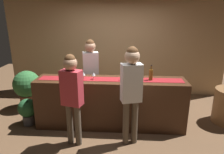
# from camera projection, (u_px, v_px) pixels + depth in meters

# --- Properties ---
(ground_plane) EXTENTS (10.00, 10.00, 0.00)m
(ground_plane) POSITION_uv_depth(u_px,v_px,m) (111.00, 125.00, 4.40)
(ground_plane) COLOR brown
(back_wall) EXTENTS (6.00, 0.12, 2.90)m
(back_wall) POSITION_uv_depth(u_px,v_px,m) (115.00, 43.00, 5.77)
(back_wall) COLOR tan
(back_wall) RESTS_ON ground
(bar_counter) EXTENTS (2.96, 0.60, 1.00)m
(bar_counter) POSITION_uv_depth(u_px,v_px,m) (110.00, 103.00, 4.25)
(bar_counter) COLOR #3D2314
(bar_counter) RESTS_ON ground
(counter_runner_cloth) EXTENTS (2.81, 0.28, 0.01)m
(counter_runner_cloth) POSITION_uv_depth(u_px,v_px,m) (110.00, 79.00, 4.10)
(counter_runner_cloth) COLOR maroon
(counter_runner_cloth) RESTS_ON bar_counter
(wine_bottle_clear) EXTENTS (0.07, 0.07, 0.30)m
(wine_bottle_clear) POSITION_uv_depth(u_px,v_px,m) (126.00, 74.00, 4.04)
(wine_bottle_clear) COLOR #B2C6C1
(wine_bottle_clear) RESTS_ON bar_counter
(wine_bottle_amber) EXTENTS (0.07, 0.07, 0.30)m
(wine_bottle_amber) POSITION_uv_depth(u_px,v_px,m) (151.00, 75.00, 4.02)
(wine_bottle_amber) COLOR brown
(wine_bottle_amber) RESTS_ON bar_counter
(wine_glass_near_customer) EXTENTS (0.07, 0.07, 0.14)m
(wine_glass_near_customer) POSITION_uv_depth(u_px,v_px,m) (84.00, 74.00, 4.09)
(wine_glass_near_customer) COLOR silver
(wine_glass_near_customer) RESTS_ON bar_counter
(wine_glass_mid_counter) EXTENTS (0.07, 0.07, 0.14)m
(wine_glass_mid_counter) POSITION_uv_depth(u_px,v_px,m) (94.00, 74.00, 4.07)
(wine_glass_mid_counter) COLOR silver
(wine_glass_mid_counter) RESTS_ON bar_counter
(wine_glass_far_end) EXTENTS (0.07, 0.07, 0.14)m
(wine_glass_far_end) POSITION_uv_depth(u_px,v_px,m) (73.00, 75.00, 4.04)
(wine_glass_far_end) COLOR silver
(wine_glass_far_end) RESTS_ON bar_counter
(bartender) EXTENTS (0.37, 0.27, 1.71)m
(bartender) POSITION_uv_depth(u_px,v_px,m) (91.00, 69.00, 4.67)
(bartender) COLOR #26262B
(bartender) RESTS_ON ground
(customer_sipping) EXTENTS (0.38, 0.28, 1.76)m
(customer_sipping) POSITION_uv_depth(u_px,v_px,m) (131.00, 86.00, 3.49)
(customer_sipping) COLOR brown
(customer_sipping) RESTS_ON ground
(customer_browsing) EXTENTS (0.38, 0.28, 1.64)m
(customer_browsing) POSITION_uv_depth(u_px,v_px,m) (72.00, 91.00, 3.49)
(customer_browsing) COLOR brown
(customer_browsing) RESTS_ON ground
(potted_plant_tall) EXTENTS (0.64, 0.64, 0.94)m
(potted_plant_tall) POSITION_uv_depth(u_px,v_px,m) (27.00, 87.00, 5.03)
(potted_plant_tall) COLOR brown
(potted_plant_tall) RESTS_ON ground
(potted_plant_small) EXTENTS (0.39, 0.39, 0.57)m
(potted_plant_small) POSITION_uv_depth(u_px,v_px,m) (28.00, 110.00, 4.34)
(potted_plant_small) COLOR #4C4C51
(potted_plant_small) RESTS_ON ground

